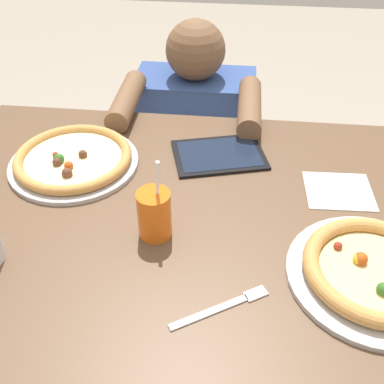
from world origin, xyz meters
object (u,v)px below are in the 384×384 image
(pizza_near, at_px, (374,271))
(tablet, at_px, (219,155))
(diner_seated, at_px, (195,160))
(fork, at_px, (224,306))
(drink_cup_colored, at_px, (154,214))
(pizza_far, at_px, (73,159))

(pizza_near, xyz_separation_m, tablet, (-0.33, 0.39, -0.02))
(diner_seated, bearing_deg, pizza_near, -62.12)
(pizza_near, bearing_deg, fork, -160.52)
(drink_cup_colored, height_order, diner_seated, diner_seated)
(pizza_far, xyz_separation_m, diner_seated, (0.26, 0.52, -0.35))
(drink_cup_colored, bearing_deg, pizza_far, 138.25)
(fork, height_order, diner_seated, diner_seated)
(pizza_far, bearing_deg, drink_cup_colored, -41.75)
(pizza_near, xyz_separation_m, drink_cup_colored, (-0.45, 0.08, 0.04))
(fork, relative_size, tablet, 0.66)
(tablet, distance_m, diner_seated, 0.56)
(pizza_far, bearing_deg, pizza_near, -23.62)
(pizza_near, relative_size, pizza_far, 1.01)
(pizza_near, xyz_separation_m, diner_seated, (-0.44, 0.83, -0.35))
(pizza_near, bearing_deg, pizza_far, 156.38)
(pizza_near, distance_m, diner_seated, 1.00)
(pizza_near, xyz_separation_m, pizza_far, (-0.70, 0.31, -0.00))
(pizza_far, relative_size, diner_seated, 0.35)
(diner_seated, bearing_deg, tablet, -75.86)
(tablet, relative_size, diner_seated, 0.29)
(drink_cup_colored, bearing_deg, diner_seated, 89.39)
(pizza_near, height_order, fork, pizza_near)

